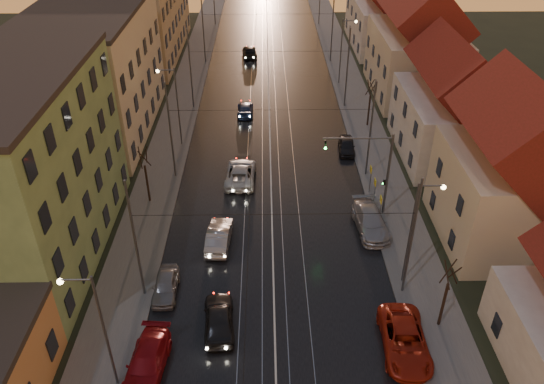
{
  "coord_description": "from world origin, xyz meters",
  "views": [
    {
      "loc": [
        -0.5,
        -16.87,
        25.1
      ],
      "look_at": [
        0.01,
        17.5,
        2.53
      ],
      "focal_mm": 35.0,
      "sensor_mm": 36.0,
      "label": 1
    }
  ],
  "objects_px": {
    "parked_left_2": "(147,363)",
    "parked_right_1": "(371,221)",
    "parked_right_2": "(347,146)",
    "driving_car_1": "(219,236)",
    "driving_car_2": "(241,173)",
    "driving_car_3": "(245,109)",
    "street_lamp_0": "(97,323)",
    "driving_car_0": "(219,318)",
    "driving_car_4": "(250,51)",
    "street_lamp_2": "(174,100)",
    "street_lamp_1": "(417,224)",
    "parked_right_0": "(405,340)",
    "traffic_light_mast": "(376,165)",
    "street_lamp_3": "(344,45)",
    "parked_left_3": "(166,286)"
  },
  "relations": [
    {
      "from": "street_lamp_0",
      "to": "driving_car_0",
      "type": "distance_m",
      "value": 8.11
    },
    {
      "from": "driving_car_3",
      "to": "parked_left_3",
      "type": "height_order",
      "value": "parked_left_3"
    },
    {
      "from": "driving_car_0",
      "to": "driving_car_4",
      "type": "distance_m",
      "value": 50.17
    },
    {
      "from": "driving_car_2",
      "to": "driving_car_4",
      "type": "height_order",
      "value": "driving_car_4"
    },
    {
      "from": "parked_right_0",
      "to": "driving_car_3",
      "type": "bearing_deg",
      "value": 109.68
    },
    {
      "from": "driving_car_3",
      "to": "driving_car_4",
      "type": "xyz_separation_m",
      "value": [
        0.12,
        19.08,
        0.18
      ]
    },
    {
      "from": "parked_right_0",
      "to": "street_lamp_0",
      "type": "bearing_deg",
      "value": -170.11
    },
    {
      "from": "street_lamp_0",
      "to": "parked_left_3",
      "type": "relative_size",
      "value": 2.08
    },
    {
      "from": "parked_right_1",
      "to": "parked_right_2",
      "type": "distance_m",
      "value": 12.57
    },
    {
      "from": "driving_car_4",
      "to": "street_lamp_2",
      "type": "bearing_deg",
      "value": 70.57
    },
    {
      "from": "street_lamp_3",
      "to": "driving_car_3",
      "type": "distance_m",
      "value": 15.33
    },
    {
      "from": "street_lamp_2",
      "to": "parked_right_0",
      "type": "relative_size",
      "value": 1.44
    },
    {
      "from": "driving_car_3",
      "to": "parked_left_3",
      "type": "bearing_deg",
      "value": 80.44
    },
    {
      "from": "street_lamp_1",
      "to": "street_lamp_2",
      "type": "relative_size",
      "value": 1.0
    },
    {
      "from": "street_lamp_3",
      "to": "driving_car_2",
      "type": "relative_size",
      "value": 1.45
    },
    {
      "from": "driving_car_0",
      "to": "driving_car_1",
      "type": "distance_m",
      "value": 8.22
    },
    {
      "from": "traffic_light_mast",
      "to": "parked_right_0",
      "type": "distance_m",
      "value": 14.32
    },
    {
      "from": "street_lamp_2",
      "to": "driving_car_2",
      "type": "relative_size",
      "value": 1.45
    },
    {
      "from": "street_lamp_1",
      "to": "street_lamp_3",
      "type": "distance_m",
      "value": 36.0
    },
    {
      "from": "parked_right_2",
      "to": "driving_car_1",
      "type": "bearing_deg",
      "value": -124.6
    },
    {
      "from": "street_lamp_0",
      "to": "parked_right_1",
      "type": "relative_size",
      "value": 1.48
    },
    {
      "from": "street_lamp_2",
      "to": "driving_car_0",
      "type": "distance_m",
      "value": 24.93
    },
    {
      "from": "driving_car_1",
      "to": "parked_right_0",
      "type": "height_order",
      "value": "parked_right_0"
    },
    {
      "from": "street_lamp_0",
      "to": "driving_car_3",
      "type": "relative_size",
      "value": 1.9
    },
    {
      "from": "parked_left_2",
      "to": "parked_right_1",
      "type": "bearing_deg",
      "value": 46.11
    },
    {
      "from": "street_lamp_0",
      "to": "traffic_light_mast",
      "type": "relative_size",
      "value": 1.11
    },
    {
      "from": "driving_car_1",
      "to": "parked_right_1",
      "type": "bearing_deg",
      "value": -168.53
    },
    {
      "from": "driving_car_1",
      "to": "driving_car_4",
      "type": "xyz_separation_m",
      "value": [
        1.43,
        41.96,
        0.03
      ]
    },
    {
      "from": "traffic_light_mast",
      "to": "parked_right_2",
      "type": "height_order",
      "value": "traffic_light_mast"
    },
    {
      "from": "street_lamp_2",
      "to": "parked_right_0",
      "type": "distance_m",
      "value": 31.0
    },
    {
      "from": "driving_car_0",
      "to": "driving_car_3",
      "type": "relative_size",
      "value": 1.08
    },
    {
      "from": "street_lamp_3",
      "to": "parked_left_3",
      "type": "xyz_separation_m",
      "value": [
        -16.28,
        -36.85,
        -4.23
      ]
    },
    {
      "from": "street_lamp_1",
      "to": "parked_right_1",
      "type": "relative_size",
      "value": 1.48
    },
    {
      "from": "driving_car_2",
      "to": "driving_car_3",
      "type": "relative_size",
      "value": 1.31
    },
    {
      "from": "driving_car_2",
      "to": "parked_right_1",
      "type": "relative_size",
      "value": 1.02
    },
    {
      "from": "street_lamp_0",
      "to": "parked_right_0",
      "type": "height_order",
      "value": "street_lamp_0"
    },
    {
      "from": "driving_car_1",
      "to": "driving_car_2",
      "type": "bearing_deg",
      "value": -94.73
    },
    {
      "from": "street_lamp_2",
      "to": "driving_car_4",
      "type": "height_order",
      "value": "street_lamp_2"
    },
    {
      "from": "street_lamp_0",
      "to": "parked_right_1",
      "type": "bearing_deg",
      "value": 39.79
    },
    {
      "from": "traffic_light_mast",
      "to": "driving_car_2",
      "type": "xyz_separation_m",
      "value": [
        -10.68,
        5.27,
        -3.83
      ]
    },
    {
      "from": "street_lamp_0",
      "to": "parked_right_0",
      "type": "relative_size",
      "value": 1.44
    },
    {
      "from": "street_lamp_2",
      "to": "parked_right_2",
      "type": "xyz_separation_m",
      "value": [
        16.52,
        -1.53,
        -4.24
      ]
    },
    {
      "from": "street_lamp_0",
      "to": "street_lamp_1",
      "type": "distance_m",
      "value": 19.89
    },
    {
      "from": "street_lamp_0",
      "to": "driving_car_2",
      "type": "xyz_separation_m",
      "value": [
        6.41,
        21.27,
        -4.12
      ]
    },
    {
      "from": "driving_car_2",
      "to": "parked_left_3",
      "type": "bearing_deg",
      "value": 74.72
    },
    {
      "from": "driving_car_1",
      "to": "street_lamp_3",
      "type": "bearing_deg",
      "value": -108.97
    },
    {
      "from": "traffic_light_mast",
      "to": "parked_right_2",
      "type": "xyz_separation_m",
      "value": [
        -0.58,
        10.48,
        -3.96
      ]
    },
    {
      "from": "driving_car_1",
      "to": "driving_car_4",
      "type": "height_order",
      "value": "driving_car_4"
    },
    {
      "from": "driving_car_0",
      "to": "parked_left_2",
      "type": "bearing_deg",
      "value": 35.14
    },
    {
      "from": "driving_car_3",
      "to": "parked_left_3",
      "type": "relative_size",
      "value": 1.1
    }
  ]
}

